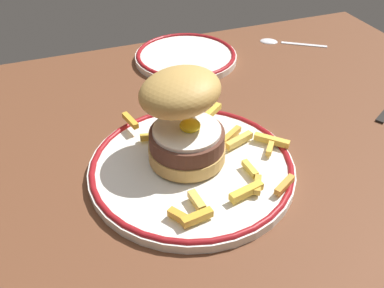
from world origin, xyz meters
TOP-DOWN VIEW (x-y plane):
  - ground_plane at (0.00, 0.00)cm, footprint 111.45×80.57cm
  - dinner_plate at (2.05, -0.12)cm, footprint 26.29×26.29cm
  - burger at (1.74, 2.16)cm, footprint 14.37×14.17cm
  - fries_pile at (4.98, -0.22)cm, footprint 19.51×22.11cm
  - side_plate at (12.19, 29.93)cm, footprint 18.94×18.94cm
  - spoon at (32.05, 30.93)cm, footprint 12.02×8.78cm

SIDE VIEW (x-z plane):
  - ground_plane at x=0.00cm, z-range -4.00..0.00cm
  - spoon at x=32.05cm, z-range -0.09..0.81cm
  - side_plate at x=12.19cm, z-range 0.03..1.63cm
  - dinner_plate at x=2.05cm, z-range 0.04..1.64cm
  - fries_pile at x=4.98cm, z-range 0.97..3.48cm
  - burger at x=1.74cm, z-range 1.40..13.43cm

